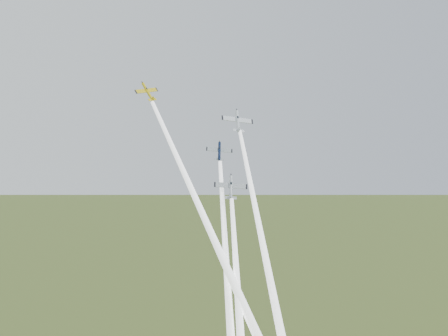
% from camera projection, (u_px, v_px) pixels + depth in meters
% --- Properties ---
extents(plane_yellow, '(8.64, 6.43, 7.14)m').
position_uv_depth(plane_yellow, '(148.00, 92.00, 139.41)').
color(plane_yellow, gold).
extents(smoke_trail_yellow, '(16.44, 43.23, 63.21)m').
position_uv_depth(smoke_trail_yellow, '(213.00, 237.00, 124.70)').
color(smoke_trail_yellow, white).
extents(plane_navy, '(8.29, 6.58, 6.61)m').
position_uv_depth(plane_navy, '(219.00, 151.00, 141.41)').
color(plane_navy, '#0B1633').
extents(smoke_trail_navy, '(17.60, 41.33, 61.09)m').
position_uv_depth(smoke_trail_navy, '(229.00, 304.00, 120.60)').
color(smoke_trail_navy, white).
extents(plane_silver_right, '(10.37, 7.47, 8.82)m').
position_uv_depth(plane_silver_right, '(238.00, 121.00, 148.87)').
color(plane_silver_right, silver).
extents(smoke_trail_silver_right, '(10.60, 43.00, 61.08)m').
position_uv_depth(smoke_trail_silver_right, '(266.00, 260.00, 128.76)').
color(smoke_trail_silver_right, white).
extents(plane_silver_low, '(9.95, 7.98, 7.90)m').
position_uv_depth(plane_silver_low, '(231.00, 187.00, 133.89)').
color(plane_silver_low, '#A2A9AF').
extents(smoke_trail_silver_low, '(14.45, 32.25, 47.26)m').
position_uv_depth(smoke_trail_silver_low, '(239.00, 316.00, 117.48)').
color(smoke_trail_silver_low, white).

